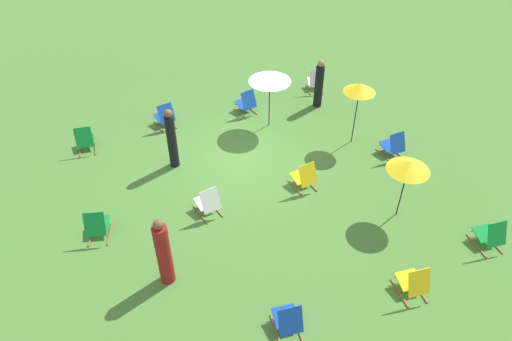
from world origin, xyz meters
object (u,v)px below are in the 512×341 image
Objects in this scene: deckchair_11 at (316,81)px; person_2 at (172,139)px; deckchair_1 at (85,140)px; umbrella_1 at (270,78)px; deckchair_6 at (414,283)px; umbrella_0 at (360,88)px; deckchair_10 at (208,202)px; person_1 at (319,84)px; deckchair_2 at (393,145)px; deckchair_9 at (490,235)px; deckchair_4 at (288,320)px; person_0 at (164,253)px; deckchair_0 at (97,225)px; deckchair_3 at (165,116)px; umbrella_2 at (409,165)px; deckchair_5 at (304,177)px; deckchair_7 at (246,103)px.

person_2 is (5.67, 2.22, 0.54)m from deckchair_11.
deckchair_1 is 0.46× the size of umbrella_1.
deckchair_6 is 7.15m from umbrella_1.
deckchair_11 is 0.44× the size of umbrella_0.
person_1 is (-4.97, -3.51, 0.43)m from deckchair_10.
deckchair_6 is at bearing 92.56° from deckchair_11.
deckchair_9 is (-0.03, 3.78, 0.00)m from deckchair_2.
deckchair_4 is 1.00× the size of deckchair_10.
person_2 is (5.26, -0.93, -0.94)m from umbrella_0.
deckchair_9 is 6.72m from deckchair_10.
umbrella_0 is at bearing 138.26° from umbrella_1.
deckchair_0 is at bearing -99.19° from person_0.
person_1 is (-0.00, -2.22, -1.04)m from umbrella_0.
deckchair_4 is at bearing 9.17° from deckchair_9.
deckchair_6 is 0.50× the size of person_1.
deckchair_3 is at bearing 19.08° from deckchair_11.
umbrella_2 is (0.59, 3.14, -0.25)m from umbrella_0.
deckchair_4 is 2.90m from person_0.
umbrella_1 reaches higher than deckchair_10.
deckchair_3 is 5.09m from person_1.
deckchair_0 and deckchair_9 have the same top height.
deckchair_9 is (-3.04, 3.50, 0.00)m from deckchair_5.
deckchair_1 is 0.96× the size of deckchair_11.
deckchair_11 is 0.52× the size of person_1.
umbrella_1 is 1.08× the size of person_1.
umbrella_2 reaches higher than deckchair_11.
deckchair_1 is 0.48× the size of umbrella_2.
deckchair_11 is (-8.05, -4.20, 0.00)m from deckchair_0.
deckchair_1 is at bearing -75.45° from deckchair_0.
umbrella_0 is 7.13m from person_0.
deckchair_2 is at bearing 134.42° from deckchair_3.
deckchair_0 is 1.04× the size of deckchair_6.
deckchair_6 is (-5.75, 7.87, 0.00)m from deckchair_1.
deckchair_7 is 1.67m from umbrella_1.
deckchair_2 is at bearing 75.93° from person_2.
deckchair_3 is 5.43m from deckchair_11.
umbrella_0 is at bearing 167.58° from deckchair_1.
deckchair_5 is (-5.34, 0.29, 0.00)m from deckchair_0.
deckchair_10 is at bearing -174.02° from person_0.
deckchair_1 is at bearing -67.57° from deckchair_10.
umbrella_1 is (2.68, -2.82, 1.32)m from deckchair_2.
umbrella_0 is 3.20m from umbrella_2.
deckchair_2 is 0.98× the size of deckchair_7.
deckchair_9 is at bearing 112.37° from umbrella_1.
deckchair_9 is at bearing 144.66° from deckchair_1.
deckchair_7 is 0.49× the size of umbrella_2.
person_1 is at bearing -155.14° from deckchair_10.
deckchair_2 and deckchair_3 have the same top height.
deckchair_0 is 7.85m from umbrella_0.
umbrella_2 is 0.94× the size of person_2.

